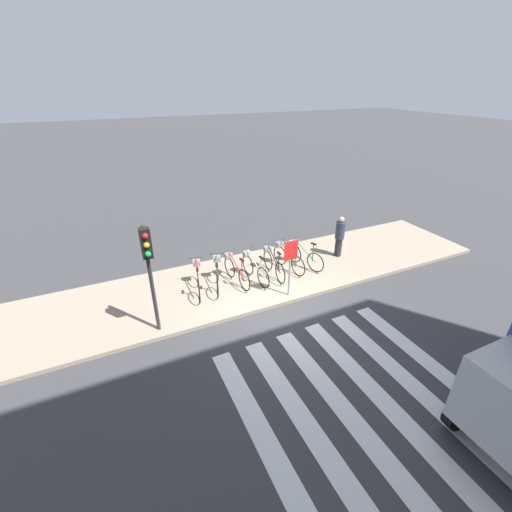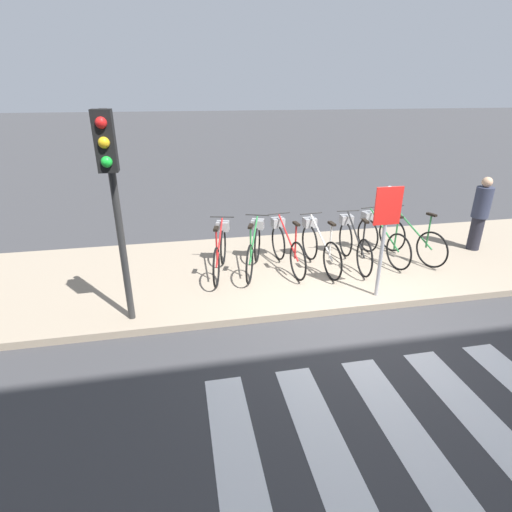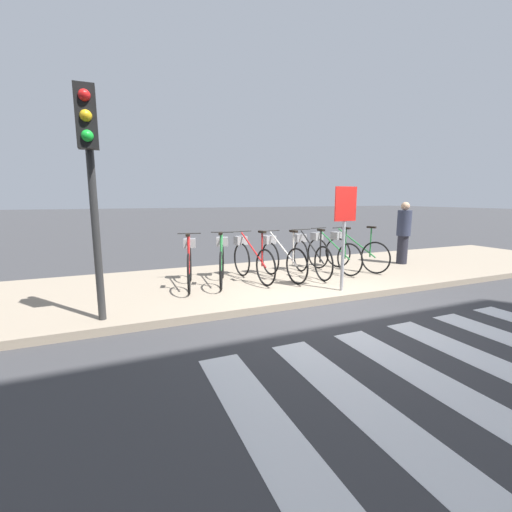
% 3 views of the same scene
% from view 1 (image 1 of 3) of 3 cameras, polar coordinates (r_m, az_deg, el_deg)
% --- Properties ---
extents(ground_plane, '(120.00, 120.00, 0.00)m').
position_cam_1_polar(ground_plane, '(10.48, 3.63, -8.51)').
color(ground_plane, '#38383A').
extents(sidewalk, '(17.32, 3.54, 0.12)m').
position_cam_1_polar(sidewalk, '(11.76, -0.46, -3.69)').
color(sidewalk, gray).
rests_on(sidewalk, ground_plane).
extents(road_crosswalk, '(4.95, 8.00, 0.01)m').
position_cam_1_polar(road_crosswalk, '(7.75, 24.66, -28.58)').
color(road_crosswalk, silver).
rests_on(road_crosswalk, ground_plane).
extents(parked_bicycle_0, '(0.56, 1.67, 1.05)m').
position_cam_1_polar(parked_bicycle_0, '(10.91, -9.65, -3.67)').
color(parked_bicycle_0, black).
rests_on(parked_bicycle_0, sidewalk).
extents(parked_bicycle_1, '(0.68, 1.63, 1.05)m').
position_cam_1_polar(parked_bicycle_1, '(11.06, -6.45, -2.97)').
color(parked_bicycle_1, black).
rests_on(parked_bicycle_1, sidewalk).
extents(parked_bicycle_2, '(0.46, 1.70, 1.05)m').
position_cam_1_polar(parked_bicycle_2, '(11.24, -3.47, -2.30)').
color(parked_bicycle_2, black).
rests_on(parked_bicycle_2, sidewalk).
extents(parked_bicycle_3, '(0.46, 1.70, 1.05)m').
position_cam_1_polar(parked_bicycle_3, '(11.35, -0.36, -1.92)').
color(parked_bicycle_3, black).
rests_on(parked_bicycle_3, sidewalk).
extents(parked_bicycle_4, '(0.46, 1.71, 1.05)m').
position_cam_1_polar(parked_bicycle_4, '(11.65, 2.82, -1.12)').
color(parked_bicycle_4, black).
rests_on(parked_bicycle_4, sidewalk).
extents(parked_bicycle_5, '(0.47, 1.69, 1.05)m').
position_cam_1_polar(parked_bicycle_5, '(12.05, 5.21, -0.19)').
color(parked_bicycle_5, black).
rests_on(parked_bicycle_5, sidewalk).
extents(parked_bicycle_6, '(0.68, 1.63, 1.05)m').
position_cam_1_polar(parked_bicycle_6, '(12.29, 7.72, 0.25)').
color(parked_bicycle_6, black).
rests_on(parked_bicycle_6, sidewalk).
extents(pedestrian, '(0.34, 0.34, 1.57)m').
position_cam_1_polar(pedestrian, '(13.13, 13.76, 3.28)').
color(pedestrian, '#23232D').
rests_on(pedestrian, sidewalk).
extents(traffic_light, '(0.24, 0.40, 3.01)m').
position_cam_1_polar(traffic_light, '(8.57, -17.51, -0.59)').
color(traffic_light, '#2D2D2D').
rests_on(traffic_light, sidewalk).
extents(sign_post, '(0.44, 0.07, 1.86)m').
position_cam_1_polar(sign_post, '(10.18, 5.76, -0.49)').
color(sign_post, '#99999E').
rests_on(sign_post, sidewalk).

